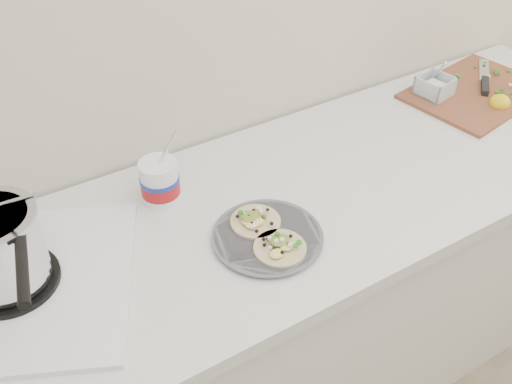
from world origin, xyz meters
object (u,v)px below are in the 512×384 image
tub (161,179)px  cutboard (473,88)px  taco_plate (267,234)px  stove (4,261)px

tub → cutboard: tub is taller
taco_plate → cutboard: 0.96m
tub → cutboard: (1.07, -0.03, -0.05)m
stove → cutboard: size_ratio=1.30×
stove → tub: 0.40m
taco_plate → tub: tub is taller
cutboard → stove: bearing=173.2°
stove → taco_plate: 0.56m
stove → cutboard: stove is taller
stove → taco_plate: stove is taller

